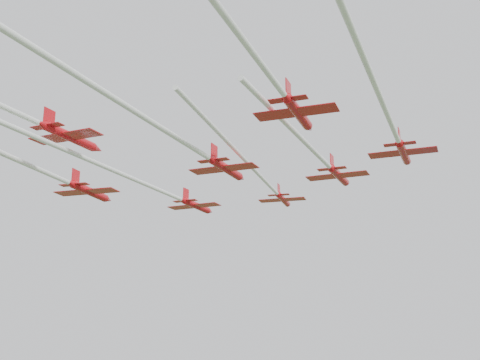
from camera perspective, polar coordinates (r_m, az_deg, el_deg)
The scene contains 8 objects.
jet_lead at distance 89.25m, azimuth 2.27°, elevation 0.05°, with size 15.89×52.78×2.35m.
jet_row2_left at distance 87.15m, azimuth -7.77°, elevation -0.89°, with size 9.67×51.02×2.56m.
jet_row2_right at distance 82.16m, azimuth 7.91°, elevation 1.85°, with size 9.37×43.42×2.72m.
jet_row3_left at distance 77.81m, azimuth -18.92°, elevation 1.15°, with size 16.14×54.61×2.76m.
jet_row3_mid at distance 68.19m, azimuth -4.57°, elevation 3.12°, with size 9.67×45.30×2.61m.
jet_row3_right at distance 62.91m, azimuth 13.96°, elevation 5.66°, with size 11.08×50.38×2.39m.
jet_row4_left at distance 65.32m, azimuth -21.72°, elevation 6.59°, with size 9.13×48.43×2.64m.
jet_row4_right at distance 51.69m, azimuth 1.58°, elevation 11.53°, with size 13.12×55.35×2.61m.
Camera 1 is at (34.85, -75.55, 34.52)m, focal length 45.00 mm.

